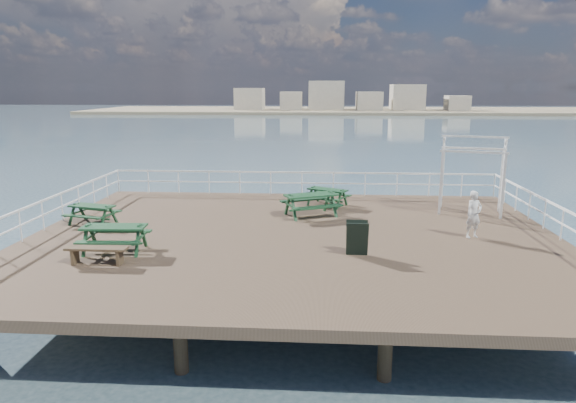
# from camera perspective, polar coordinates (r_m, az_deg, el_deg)

# --- Properties ---
(ground) EXTENTS (18.00, 14.00, 0.30)m
(ground) POSITION_cam_1_polar(r_m,az_deg,el_deg) (17.64, 0.67, -4.22)
(ground) COLOR brown
(ground) RESTS_ON ground
(sea_backdrop) EXTENTS (300.00, 300.00, 9.20)m
(sea_backdrop) POSITION_cam_1_polar(r_m,az_deg,el_deg) (151.48, 8.31, 10.36)
(sea_backdrop) COLOR #3E5769
(sea_backdrop) RESTS_ON ground
(railing) EXTENTS (17.77, 13.76, 1.10)m
(railing) POSITION_cam_1_polar(r_m,az_deg,el_deg) (19.88, 0.87, 0.75)
(railing) COLOR white
(railing) RESTS_ON ground
(picnic_table_a) EXTENTS (1.92, 1.68, 0.80)m
(picnic_table_a) POSITION_cam_1_polar(r_m,az_deg,el_deg) (20.22, -20.93, -0.93)
(picnic_table_a) COLOR #14371E
(picnic_table_a) RESTS_ON ground
(picnic_table_b) EXTENTS (2.11, 1.98, 0.81)m
(picnic_table_b) POSITION_cam_1_polar(r_m,az_deg,el_deg) (21.94, 4.40, 0.90)
(picnic_table_b) COLOR #14371E
(picnic_table_b) RESTS_ON ground
(picnic_table_c) EXTENTS (2.52, 2.32, 0.99)m
(picnic_table_c) POSITION_cam_1_polar(r_m,az_deg,el_deg) (20.08, 2.55, 0.15)
(picnic_table_c) COLOR #14371E
(picnic_table_c) RESTS_ON ground
(picnic_table_d) EXTENTS (1.98, 1.63, 0.93)m
(picnic_table_d) POSITION_cam_1_polar(r_m,az_deg,el_deg) (16.58, -18.74, -3.33)
(picnic_table_d) COLOR #14371E
(picnic_table_d) RESTS_ON ground
(flat_bench_near) EXTENTS (1.75, 0.42, 0.50)m
(flat_bench_near) POSITION_cam_1_polar(r_m,az_deg,el_deg) (15.64, -20.48, -5.22)
(flat_bench_near) COLOR brown
(flat_bench_near) RESTS_ON ground
(trellis_arbor) EXTENTS (2.75, 1.93, 3.09)m
(trellis_arbor) POSITION_cam_1_polar(r_m,az_deg,el_deg) (21.69, 19.73, 2.35)
(trellis_arbor) COLOR white
(trellis_arbor) RESTS_ON ground
(sandwich_board) EXTENTS (0.65, 0.48, 1.06)m
(sandwich_board) POSITION_cam_1_polar(r_m,az_deg,el_deg) (15.55, 7.68, -4.09)
(sandwich_board) COLOR black
(sandwich_board) RESTS_ON ground
(person) EXTENTS (0.69, 0.58, 1.59)m
(person) POSITION_cam_1_polar(r_m,az_deg,el_deg) (18.21, 19.94, -1.36)
(person) COLOR silver
(person) RESTS_ON ground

